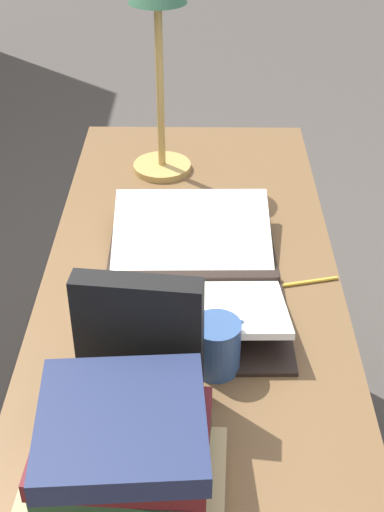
% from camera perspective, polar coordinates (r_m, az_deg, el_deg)
% --- Properties ---
extents(reading_desk, '(1.54, 0.58, 0.77)m').
position_cam_1_polar(reading_desk, '(1.40, -0.11, -7.40)').
color(reading_desk, brown).
rests_on(reading_desk, ground_plane).
extents(open_book, '(0.52, 0.35, 0.07)m').
position_cam_1_polar(open_book, '(1.37, 0.16, -1.38)').
color(open_book, black).
rests_on(open_book, reading_desk).
extents(book_stack_tall, '(0.23, 0.28, 0.15)m').
position_cam_1_polar(book_stack_tall, '(0.99, -5.45, -15.32)').
color(book_stack_tall, tan).
rests_on(book_stack_tall, reading_desk).
extents(book_standing_upright, '(0.06, 0.19, 0.23)m').
position_cam_1_polar(book_standing_upright, '(1.08, -4.23, -6.85)').
color(book_standing_upright, black).
rests_on(book_standing_upright, reading_desk).
extents(reading_lamp, '(0.14, 0.14, 0.50)m').
position_cam_1_polar(reading_lamp, '(1.63, -2.72, 18.49)').
color(reading_lamp, tan).
rests_on(reading_lamp, reading_desk).
extents(coffee_mug, '(0.09, 0.09, 0.09)m').
position_cam_1_polar(coffee_mug, '(1.17, 2.02, -7.18)').
color(coffee_mug, '#335184').
rests_on(coffee_mug, reading_desk).
extents(pencil, '(0.04, 0.16, 0.01)m').
position_cam_1_polar(pencil, '(1.39, 8.56, -2.17)').
color(pencil, gold).
rests_on(pencil, reading_desk).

